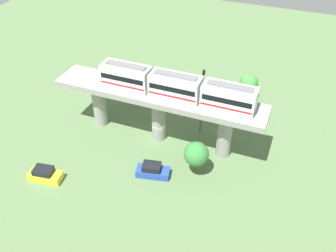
{
  "coord_description": "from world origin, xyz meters",
  "views": [
    {
      "loc": [
        -37.27,
        -16.33,
        33.44
      ],
      "look_at": [
        -2.5,
        -2.41,
        4.58
      ],
      "focal_mm": 39.18,
      "sensor_mm": 36.0,
      "label": 1
    }
  ],
  "objects_px": {
    "parked_car_blue": "(153,171)",
    "tree_far_corner": "(135,86)",
    "parked_car_yellow": "(45,175)",
    "signal_post": "(202,100)",
    "tree_near_viaduct": "(249,83)",
    "tree_mid_lot": "(196,154)",
    "train": "(175,86)"
  },
  "relations": [
    {
      "from": "parked_car_yellow",
      "to": "tree_near_viaduct",
      "type": "height_order",
      "value": "tree_near_viaduct"
    },
    {
      "from": "train",
      "to": "parked_car_blue",
      "type": "height_order",
      "value": "train"
    },
    {
      "from": "tree_far_corner",
      "to": "train",
      "type": "bearing_deg",
      "value": -126.49
    },
    {
      "from": "parked_car_blue",
      "to": "tree_mid_lot",
      "type": "relative_size",
      "value": 0.93
    },
    {
      "from": "parked_car_blue",
      "to": "signal_post",
      "type": "distance_m",
      "value": 12.02
    },
    {
      "from": "parked_car_yellow",
      "to": "signal_post",
      "type": "relative_size",
      "value": 0.43
    },
    {
      "from": "tree_near_viaduct",
      "to": "signal_post",
      "type": "distance_m",
      "value": 12.32
    },
    {
      "from": "parked_car_blue",
      "to": "tree_near_viaduct",
      "type": "relative_size",
      "value": 0.97
    },
    {
      "from": "train",
      "to": "tree_far_corner",
      "type": "distance_m",
      "value": 13.06
    },
    {
      "from": "parked_car_yellow",
      "to": "tree_near_viaduct",
      "type": "distance_m",
      "value": 33.76
    },
    {
      "from": "parked_car_yellow",
      "to": "signal_post",
      "type": "height_order",
      "value": "signal_post"
    },
    {
      "from": "train",
      "to": "tree_far_corner",
      "type": "height_order",
      "value": "train"
    },
    {
      "from": "parked_car_blue",
      "to": "tree_far_corner",
      "type": "xyz_separation_m",
      "value": [
        14.09,
        9.1,
        2.4
      ]
    },
    {
      "from": "tree_mid_lot",
      "to": "train",
      "type": "bearing_deg",
      "value": 43.88
    },
    {
      "from": "train",
      "to": "parked_car_blue",
      "type": "bearing_deg",
      "value": 178.27
    },
    {
      "from": "tree_near_viaduct",
      "to": "tree_mid_lot",
      "type": "bearing_deg",
      "value": 172.94
    },
    {
      "from": "tree_near_viaduct",
      "to": "tree_far_corner",
      "type": "distance_m",
      "value": 18.16
    },
    {
      "from": "parked_car_blue",
      "to": "tree_near_viaduct",
      "type": "distance_m",
      "value": 23.12
    },
    {
      "from": "parked_car_blue",
      "to": "tree_far_corner",
      "type": "height_order",
      "value": "tree_far_corner"
    },
    {
      "from": "parked_car_yellow",
      "to": "tree_mid_lot",
      "type": "xyz_separation_m",
      "value": [
        7.93,
        -17.13,
        2.51
      ]
    },
    {
      "from": "signal_post",
      "to": "train",
      "type": "bearing_deg",
      "value": 141.93
    },
    {
      "from": "parked_car_yellow",
      "to": "tree_far_corner",
      "type": "relative_size",
      "value": 1.0
    },
    {
      "from": "tree_mid_lot",
      "to": "signal_post",
      "type": "bearing_deg",
      "value": 13.83
    },
    {
      "from": "signal_post",
      "to": "tree_near_viaduct",
      "type": "bearing_deg",
      "value": -21.7
    },
    {
      "from": "train",
      "to": "tree_mid_lot",
      "type": "relative_size",
      "value": 4.24
    },
    {
      "from": "tree_near_viaduct",
      "to": "tree_mid_lot",
      "type": "xyz_separation_m",
      "value": [
        -19.5,
        2.42,
        0.15
      ]
    },
    {
      "from": "tree_mid_lot",
      "to": "tree_far_corner",
      "type": "distance_m",
      "value": 18.32
    },
    {
      "from": "tree_mid_lot",
      "to": "tree_far_corner",
      "type": "height_order",
      "value": "tree_mid_lot"
    },
    {
      "from": "tree_far_corner",
      "to": "signal_post",
      "type": "bearing_deg",
      "value": -106.25
    },
    {
      "from": "parked_car_yellow",
      "to": "tree_far_corner",
      "type": "distance_m",
      "value": 20.1
    },
    {
      "from": "parked_car_yellow",
      "to": "parked_car_blue",
      "type": "relative_size",
      "value": 0.99
    },
    {
      "from": "parked_car_blue",
      "to": "tree_far_corner",
      "type": "distance_m",
      "value": 16.94
    }
  ]
}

